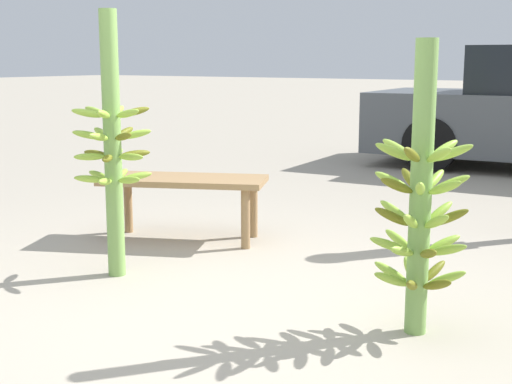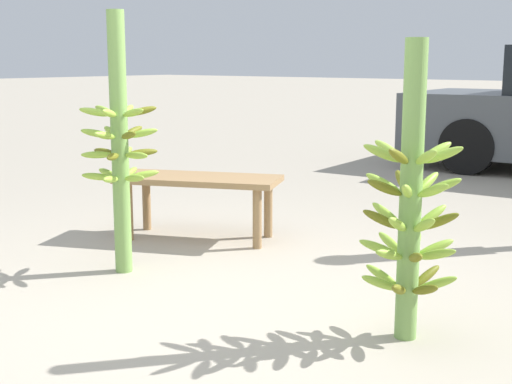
# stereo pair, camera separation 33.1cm
# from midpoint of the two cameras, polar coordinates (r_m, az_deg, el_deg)

# --- Properties ---
(ground_plane) EXTENTS (80.00, 80.00, 0.00)m
(ground_plane) POSITION_cam_midpoint_polar(r_m,az_deg,el_deg) (3.45, -1.44, -10.29)
(ground_plane) COLOR #A89E8C
(banana_stalk_left) EXTENTS (0.45, 0.44, 1.50)m
(banana_stalk_left) POSITION_cam_midpoint_polar(r_m,az_deg,el_deg) (4.11, -8.60, 3.78)
(banana_stalk_left) COLOR #7AA851
(banana_stalk_left) RESTS_ON ground_plane
(banana_stalk_center) EXTENTS (0.44, 0.44, 1.32)m
(banana_stalk_center) POSITION_cam_midpoint_polar(r_m,az_deg,el_deg) (3.19, 15.17, -1.00)
(banana_stalk_center) COLOR #7AA851
(banana_stalk_center) RESTS_ON ground_plane
(market_bench) EXTENTS (1.20, 0.85, 0.44)m
(market_bench) POSITION_cam_midpoint_polar(r_m,az_deg,el_deg) (4.90, -2.70, 0.44)
(market_bench) COLOR #99754C
(market_bench) RESTS_ON ground_plane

